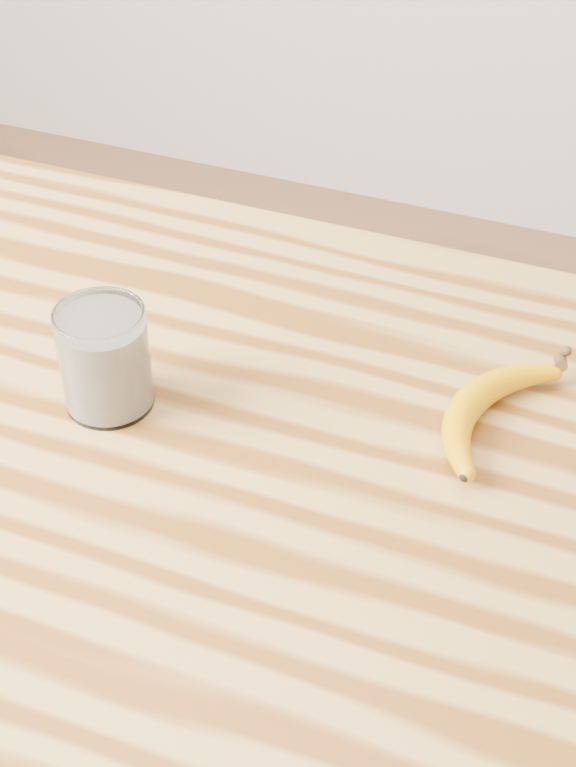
% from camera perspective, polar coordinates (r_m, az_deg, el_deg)
% --- Properties ---
extents(table, '(1.20, 0.80, 0.90)m').
position_cam_1_polar(table, '(1.06, -4.85, -8.08)').
color(table, '#B38643').
rests_on(table, ground).
extents(smoothie_glass, '(0.08, 0.08, 0.10)m').
position_cam_1_polar(smoothie_glass, '(0.99, -9.75, 1.25)').
color(smoothie_glass, white).
rests_on(smoothie_glass, table).
extents(banana, '(0.15, 0.27, 0.03)m').
position_cam_1_polar(banana, '(1.00, 9.67, -0.97)').
color(banana, '#D78F00').
rests_on(banana, table).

